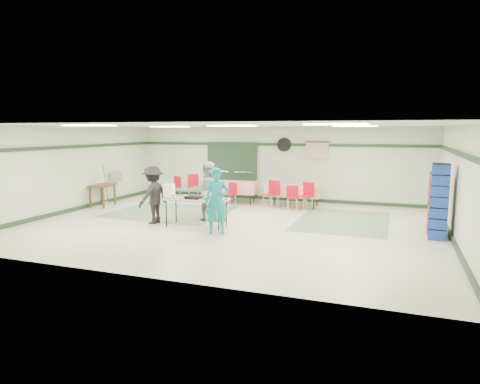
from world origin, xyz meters
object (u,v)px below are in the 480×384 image
(chair_d, at_px, (231,192))
(printer_table, at_px, (102,187))
(volunteer_grey, at_px, (207,191))
(volunteer_dark, at_px, (153,195))
(dining_table_b, at_px, (233,187))
(chair_a, at_px, (292,195))
(serving_table, at_px, (196,200))
(crate_stack_blue_a, at_px, (439,202))
(office_printer, at_px, (119,176))
(crate_stack_red, at_px, (437,204))
(crate_stack_blue_b, at_px, (438,212))
(volunteer_teal, at_px, (217,201))
(broom, at_px, (106,184))
(chair_b, at_px, (272,191))
(chair_c, at_px, (307,193))
(chair_loose_a, at_px, (193,184))
(chair_loose_b, at_px, (176,185))
(dining_table_a, at_px, (293,190))

(chair_d, height_order, printer_table, chair_d)
(volunteer_grey, distance_m, volunteer_dark, 1.52)
(dining_table_b, height_order, chair_a, chair_a)
(chair_a, bearing_deg, serving_table, -136.47)
(chair_a, relative_size, crate_stack_blue_a, 0.43)
(printer_table, distance_m, office_printer, 1.01)
(volunteer_grey, bearing_deg, crate_stack_red, 171.46)
(volunteer_dark, height_order, crate_stack_blue_a, crate_stack_blue_a)
(crate_stack_blue_b, height_order, printer_table, crate_stack_blue_b)
(volunteer_teal, relative_size, printer_table, 1.64)
(volunteer_dark, relative_size, crate_stack_blue_a, 0.89)
(broom, bearing_deg, office_printer, 76.17)
(chair_b, distance_m, chair_d, 1.47)
(chair_a, height_order, printer_table, chair_a)
(chair_c, relative_size, crate_stack_blue_a, 0.50)
(serving_table, relative_size, broom, 1.28)
(crate_stack_red, xyz_separation_m, office_printer, (-10.30, 1.50, 0.15))
(chair_d, xyz_separation_m, office_printer, (-4.04, -0.64, 0.45))
(dining_table_b, bearing_deg, crate_stack_blue_a, -31.55)
(volunteer_grey, height_order, crate_stack_blue_a, crate_stack_blue_a)
(chair_a, height_order, chair_loose_a, chair_loose_a)
(volunteer_teal, distance_m, office_printer, 6.08)
(broom, bearing_deg, chair_a, 4.80)
(dining_table_b, height_order, chair_loose_b, chair_loose_b)
(volunteer_grey, bearing_deg, chair_a, -139.10)
(dining_table_a, height_order, crate_stack_red, crate_stack_red)
(volunteer_grey, relative_size, chair_loose_a, 1.87)
(chair_loose_b, relative_size, office_printer, 1.77)
(chair_a, xyz_separation_m, chair_d, (-2.15, -0.00, 0.00))
(chair_loose_a, relative_size, crate_stack_red, 0.58)
(chair_loose_b, bearing_deg, dining_table_a, 18.91)
(volunteer_grey, xyz_separation_m, crate_stack_blue_b, (6.00, -0.05, -0.20))
(dining_table_a, xyz_separation_m, chair_loose_b, (-4.63, 0.27, -0.06))
(volunteer_dark, bearing_deg, dining_table_b, 178.42)
(dining_table_a, height_order, crate_stack_blue_b, crate_stack_blue_b)
(chair_b, distance_m, office_printer, 5.56)
(chair_loose_b, bearing_deg, chair_loose_a, 40.15)
(chair_d, relative_size, chair_loose_b, 0.95)
(crate_stack_blue_a, relative_size, crate_stack_blue_b, 1.39)
(dining_table_b, relative_size, chair_loose_b, 2.13)
(chair_a, height_order, crate_stack_blue_a, crate_stack_blue_a)
(dining_table_b, bearing_deg, chair_a, -19.93)
(printer_table, bearing_deg, crate_stack_blue_b, -13.24)
(serving_table, xyz_separation_m, crate_stack_blue_a, (5.96, 0.80, 0.19))
(chair_d, height_order, broom, broom)
(chair_loose_a, bearing_deg, chair_b, -43.80)
(chair_c, xyz_separation_m, broom, (-6.73, -1.34, 0.16))
(chair_a, bearing_deg, chair_loose_b, 152.47)
(crate_stack_red, bearing_deg, chair_a, 152.44)
(chair_loose_b, height_order, broom, broom)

